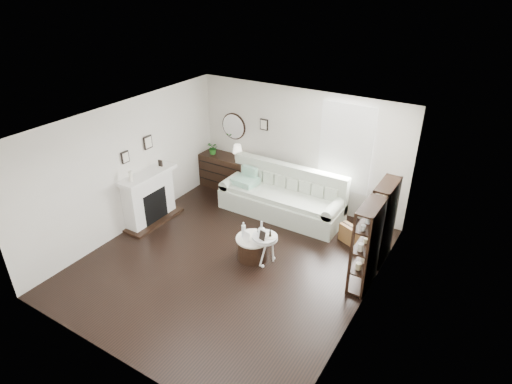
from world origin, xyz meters
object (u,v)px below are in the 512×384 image
Objects in this scene: dresser at (226,172)px; pedestal_table at (265,238)px; sofa at (283,199)px; drum_table at (253,247)px.

pedestal_table is at bearing -41.94° from dresser.
dresser is (-1.83, 0.38, 0.07)m from sofa.
drum_table is at bearing -179.66° from pedestal_table.
sofa reaches higher than dresser.
sofa reaches higher than pedestal_table.
pedestal_table is at bearing 0.34° from drum_table.
drum_table is (2.15, -2.16, -0.19)m from dresser.
sofa is 1.87m from dresser.
pedestal_table is (2.41, -2.16, 0.11)m from dresser.
dresser is at bearing 134.82° from drum_table.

